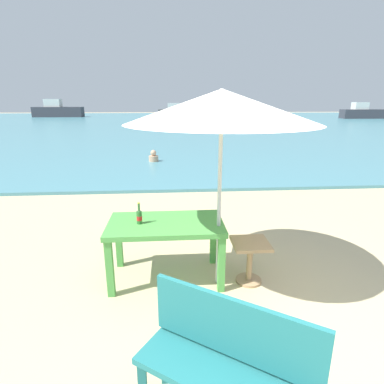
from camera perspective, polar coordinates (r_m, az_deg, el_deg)
ground_plane at (r=3.30m, az=13.18°, el=-25.42°), size 120.00×120.00×0.00m
sea_water at (r=32.40m, az=-2.82°, el=12.69°), size 120.00×50.00×0.08m
picnic_table_green at (r=3.84m, az=-4.84°, el=-7.08°), size 1.40×0.80×0.76m
beer_bottle_amber at (r=3.76m, az=-9.69°, el=-4.43°), size 0.07×0.07×0.26m
patio_umbrella at (r=3.41m, az=5.50°, el=15.37°), size 2.10×2.10×2.30m
side_table_wood at (r=3.93m, az=10.62°, el=-11.50°), size 0.44×0.44×0.54m
bench_teal_center at (r=2.32m, az=6.41°, el=-28.46°), size 1.20×0.97×0.95m
swimmer_person at (r=11.25m, az=-7.10°, el=6.43°), size 0.34×0.34×0.41m
boat_tanker at (r=46.14m, az=-23.53°, el=13.60°), size 6.34×1.73×2.31m
boat_cargo_ship at (r=44.26m, az=28.88°, el=12.69°), size 5.27×1.44×1.91m
boat_ferry at (r=41.83m, az=-2.84°, el=14.48°), size 4.92×1.34×1.79m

